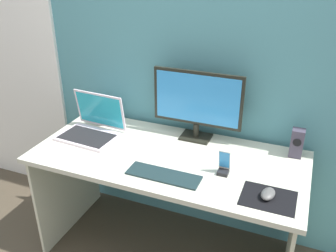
% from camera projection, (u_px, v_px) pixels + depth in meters
% --- Properties ---
extents(ground_plane, '(8.00, 8.00, 0.00)m').
position_uv_depth(ground_plane, '(168.00, 251.00, 2.35)').
color(ground_plane, '#463C2F').
extents(wall_back, '(6.00, 0.04, 2.50)m').
position_uv_depth(wall_back, '(193.00, 44.00, 2.12)').
color(wall_back, teal).
rests_on(wall_back, ground_plane).
extents(door_left, '(0.82, 0.02, 2.02)m').
position_uv_depth(door_left, '(12.00, 61.00, 2.66)').
color(door_left, white).
rests_on(door_left, ground_plane).
extents(desk, '(1.51, 0.69, 0.72)m').
position_uv_depth(desk, '(168.00, 176.00, 2.09)').
color(desk, beige).
rests_on(desk, ground_plane).
extents(monitor, '(0.54, 0.14, 0.42)m').
position_uv_depth(monitor, '(197.00, 102.00, 2.11)').
color(monitor, black).
rests_on(monitor, desk).
extents(speaker_right, '(0.07, 0.07, 0.16)m').
position_uv_depth(speaker_right, '(297.00, 143.00, 1.98)').
color(speaker_right, '#3F3A4B').
rests_on(speaker_right, desk).
extents(laptop, '(0.37, 0.30, 0.25)m').
position_uv_depth(laptop, '(92.00, 128.00, 2.22)').
color(laptop, silver).
rests_on(laptop, desk).
extents(fishbowl, '(0.17, 0.17, 0.17)m').
position_uv_depth(fishbowl, '(105.00, 111.00, 2.38)').
color(fishbowl, silver).
rests_on(fishbowl, desk).
extents(keyboard_external, '(0.38, 0.12, 0.01)m').
position_uv_depth(keyboard_external, '(164.00, 175.00, 1.84)').
color(keyboard_external, '#1A2B2E').
rests_on(keyboard_external, desk).
extents(mousepad, '(0.25, 0.20, 0.00)m').
position_uv_depth(mousepad, '(268.00, 198.00, 1.68)').
color(mousepad, black).
rests_on(mousepad, desk).
extents(mouse, '(0.08, 0.11, 0.04)m').
position_uv_depth(mouse, '(268.00, 194.00, 1.68)').
color(mouse, '#525151').
rests_on(mouse, mousepad).
extents(phone_in_dock, '(0.06, 0.06, 0.14)m').
position_uv_depth(phone_in_dock, '(224.00, 165.00, 1.84)').
color(phone_in_dock, black).
rests_on(phone_in_dock, desk).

